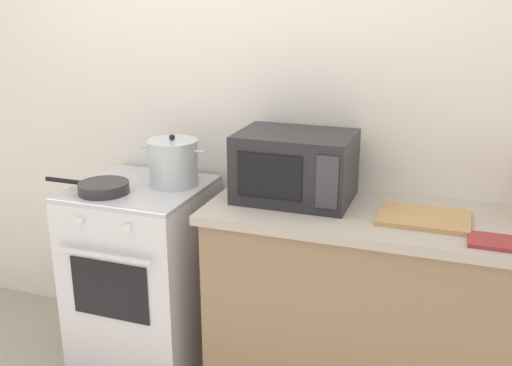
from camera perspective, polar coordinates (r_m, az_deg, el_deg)
back_wall at (r=2.83m, az=3.66°, el=6.88°), size 4.40×0.10×2.50m
lower_cabinet_right at (r=2.68m, az=13.86°, el=-12.81°), size 1.64×0.56×0.88m
countertop_right at (r=2.49m, az=14.63°, el=-3.62°), size 1.70×0.60×0.04m
stove at (r=3.00m, az=-10.83°, el=-8.69°), size 0.60×0.64×0.92m
stock_pot at (r=2.80m, az=-8.08°, el=2.00°), size 0.32×0.24×0.25m
frying_pan at (r=2.77m, az=-14.76°, el=-0.42°), size 0.43×0.23×0.05m
microwave at (r=2.57m, az=3.84°, el=1.63°), size 0.50×0.37×0.30m
cutting_board at (r=2.45m, az=16.05°, el=-3.27°), size 0.36×0.26×0.02m
oven_mitt at (r=2.31m, az=22.16°, el=-5.33°), size 0.18×0.14×0.02m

